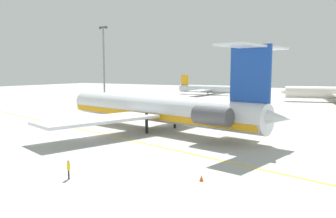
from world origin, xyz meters
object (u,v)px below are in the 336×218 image
Objects in this scene: airliner_mid_left at (336,93)px; ground_crew_near_nose at (69,167)px; safety_cone_nose at (201,178)px; main_jetliner at (161,109)px; ground_crew_portside at (143,106)px; airliner_far_left at (210,89)px; light_mast at (104,58)px; ground_crew_near_tail at (174,106)px.

ground_crew_near_nose is at bearing 66.84° from airliner_mid_left.
main_jetliner is at bearing 130.32° from safety_cone_nose.
safety_cone_nose is at bearing 75.51° from ground_crew_portside.
main_jetliner reaches higher than airliner_far_left.
light_mast is (-63.81, 57.74, 11.18)m from main_jetliner.
main_jetliner reaches higher than ground_crew_portside.
ground_crew_near_nose is 55.87m from ground_crew_near_tail.
airliner_mid_left is 55.22m from ground_crew_near_tail.
ground_crew_portside is (-18.63, 21.07, -2.47)m from main_jetliner.
airliner_mid_left is 1.23× the size of light_mast.
light_mast is at bearing 62.94° from ground_crew_near_tail.
airliner_mid_left reaches higher than ground_crew_portside.
ground_crew_portside is 0.07× the size of light_mast.
ground_crew_near_tail is (-12.97, 26.45, -2.45)m from main_jetliner.
main_jetliner is at bearing -70.08° from airliner_far_left.
ground_crew_near_tail is 1.02× the size of ground_crew_portside.
airliner_mid_left is 98.02m from ground_crew_near_nose.
safety_cone_nose is at bearing -30.93° from ground_crew_near_nose.
airliner_far_left is 56.42m from ground_crew_near_tail.
safety_cone_nose is (30.07, -46.60, -0.87)m from ground_crew_near_tail.
safety_cone_nose is (-2.15, -91.42, -2.69)m from airliner_mid_left.
airliner_mid_left reaches higher than airliner_far_left.
ground_crew_near_tail is at bearing 122.83° from safety_cone_nose.
main_jetliner is 25.39× the size of ground_crew_portside.
light_mast is at bearing -94.47° from ground_crew_portside.
ground_crew_near_nose is (-12.74, -97.17, -1.83)m from airliner_mid_left.
ground_crew_near_nose reaches higher than safety_cone_nose.
airliner_far_left is 60.48m from ground_crew_portside.
main_jetliner is 1.66× the size of light_mast.
ground_crew_near_nose reaches higher than ground_crew_portside.
main_jetliner is 73.82m from airliner_mid_left.
safety_cone_nose is at bearing -65.13° from airliner_far_left.
ground_crew_near_tail is (-19.48, 52.36, 0.01)m from ground_crew_near_nose.
ground_crew_near_nose is (6.52, -25.92, -2.46)m from main_jetliner.
main_jetliner is 26.84m from ground_crew_near_nose.
ground_crew_portside is (-25.15, 46.99, -0.01)m from ground_crew_near_nose.
ground_crew_near_nose is 0.99× the size of ground_crew_near_tail.
main_jetliner is at bearing -42.14° from light_mast.
ground_crew_near_tail is at bearing 168.10° from ground_crew_portside.
main_jetliner is 29.56m from ground_crew_near_tail.
airliner_mid_left is at bearing 23.06° from ground_crew_near_nose.
airliner_far_left is 48.29m from airliner_mid_left.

